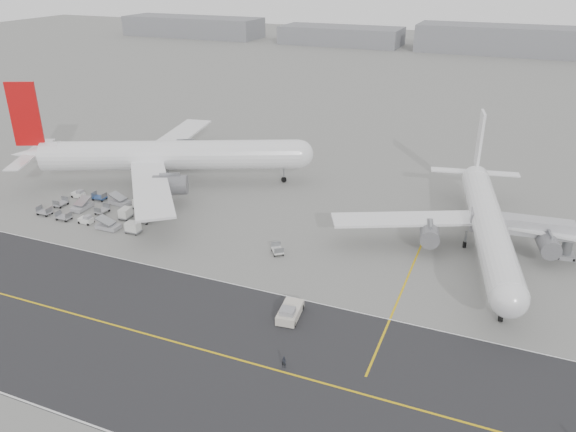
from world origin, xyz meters
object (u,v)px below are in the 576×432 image
at_px(airliner_a, 164,155).
at_px(airliner_b, 488,222).
at_px(pushback_tug, 290,312).
at_px(jet_bridge, 523,227).
at_px(ground_crew_a, 284,362).

relative_size(airliner_a, airliner_b, 1.17).
distance_m(airliner_a, pushback_tug, 58.78).
xyz_separation_m(airliner_b, jet_bridge, (5.65, 1.84, -0.77)).
relative_size(airliner_a, ground_crew_a, 39.15).
relative_size(pushback_tug, ground_crew_a, 4.70).
xyz_separation_m(airliner_b, ground_crew_a, (-19.97, -41.48, -4.55)).
bearing_deg(pushback_tug, airliner_b, 46.90).
bearing_deg(jet_bridge, airliner_a, 171.50).
bearing_deg(airliner_a, jet_bridge, -117.32).
height_order(airliner_a, pushback_tug, airliner_a).
xyz_separation_m(airliner_a, pushback_tug, (45.04, -37.34, -5.69)).
height_order(airliner_a, ground_crew_a, airliner_a).
bearing_deg(airliner_b, airliner_a, 164.13).
bearing_deg(airliner_b, ground_crew_a, -126.57).
bearing_deg(jet_bridge, ground_crew_a, -125.89).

